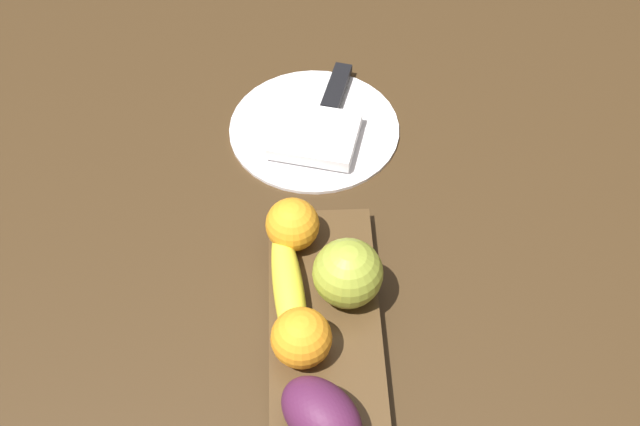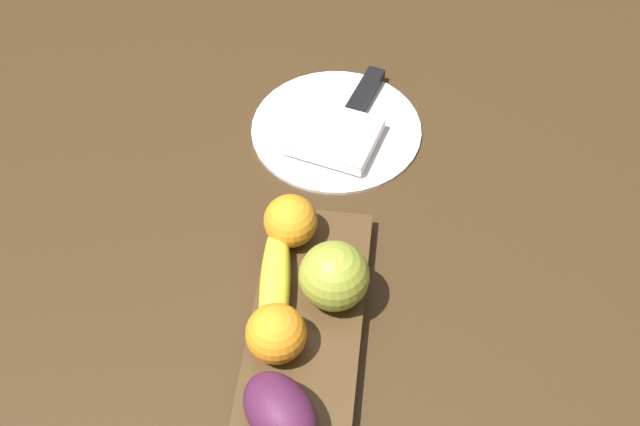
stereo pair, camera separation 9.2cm
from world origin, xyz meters
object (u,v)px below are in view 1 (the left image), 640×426
(dinner_plate, at_px, (314,127))
(knife, at_px, (334,95))
(folded_napkin, at_px, (315,135))
(orange_center, at_px, (292,225))
(fruit_tray, at_px, (327,376))
(grape_bunch, at_px, (321,415))
(apple, at_px, (348,273))
(banana, at_px, (289,293))
(orange_near_apple, at_px, (301,338))

(dinner_plate, distance_m, knife, 0.06)
(folded_napkin, relative_size, knife, 0.61)
(orange_center, bearing_deg, knife, 166.47)
(orange_center, height_order, dinner_plate, orange_center)
(fruit_tray, distance_m, grape_bunch, 0.07)
(orange_center, bearing_deg, folded_napkin, 169.56)
(apple, distance_m, grape_bunch, 0.16)
(dinner_plate, bearing_deg, apple, 5.37)
(banana, height_order, knife, banana)
(apple, bearing_deg, knife, 179.52)
(orange_near_apple, xyz_separation_m, orange_center, (-0.15, -0.01, -0.00))
(banana, bearing_deg, orange_center, 170.17)
(apple, distance_m, dinner_plate, 0.28)
(apple, relative_size, knife, 0.43)
(banana, bearing_deg, knife, 162.98)
(orange_center, relative_size, knife, 0.35)
(dinner_plate, xyz_separation_m, folded_napkin, (0.03, 0.00, 0.01))
(fruit_tray, bearing_deg, folded_napkin, -180.00)
(grape_bunch, xyz_separation_m, knife, (-0.48, 0.04, -0.04))
(apple, distance_m, folded_napkin, 0.25)
(knife, bearing_deg, orange_near_apple, 9.12)
(orange_center, xyz_separation_m, knife, (-0.25, 0.06, -0.04))
(apple, bearing_deg, dinner_plate, -174.63)
(dinner_plate, bearing_deg, folded_napkin, 0.00)
(apple, xyz_separation_m, dinner_plate, (-0.28, -0.03, -0.06))
(apple, xyz_separation_m, orange_center, (-0.07, -0.06, -0.01))
(fruit_tray, xyz_separation_m, grape_bunch, (0.06, -0.01, 0.04))
(fruit_tray, height_order, folded_napkin, folded_napkin)
(apple, relative_size, orange_center, 1.24)
(apple, xyz_separation_m, grape_bunch, (0.16, -0.04, -0.01))
(orange_center, relative_size, folded_napkin, 0.57)
(grape_bunch, distance_m, dinner_plate, 0.44)
(fruit_tray, relative_size, dinner_plate, 1.88)
(fruit_tray, bearing_deg, banana, -156.50)
(orange_center, bearing_deg, orange_near_apple, 2.37)
(banana, bearing_deg, grape_bunch, 5.24)
(orange_center, bearing_deg, apple, 37.93)
(orange_near_apple, distance_m, folded_napkin, 0.33)
(orange_near_apple, relative_size, grape_bunch, 0.70)
(apple, distance_m, orange_center, 0.09)
(banana, bearing_deg, dinner_plate, 166.65)
(banana, height_order, grape_bunch, grape_bunch)
(fruit_tray, relative_size, orange_near_apple, 6.73)
(apple, height_order, dinner_plate, apple)
(apple, xyz_separation_m, knife, (-0.33, 0.00, -0.05))
(orange_center, relative_size, grape_bunch, 0.68)
(fruit_tray, relative_size, apple, 5.57)
(banana, bearing_deg, apple, 91.35)
(orange_near_apple, height_order, grape_bunch, orange_near_apple)
(grape_bunch, relative_size, dinner_plate, 0.40)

